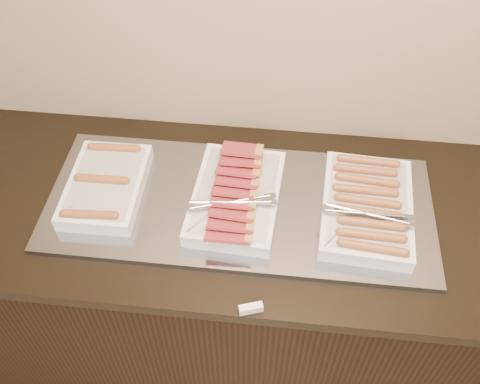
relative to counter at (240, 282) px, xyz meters
name	(u,v)px	position (x,y,z in m)	size (l,w,h in m)	color
counter	(240,282)	(0.00, 0.00, 0.00)	(2.06, 0.76, 0.90)	black
warming_tray	(239,204)	(0.00, 0.00, 0.46)	(1.20, 0.50, 0.02)	gray
dish_left	(106,186)	(-0.42, 0.00, 0.50)	(0.23, 0.34, 0.07)	silver
dish_center	(236,196)	(-0.01, 0.00, 0.50)	(0.29, 0.41, 0.09)	silver
dish_right	(367,207)	(0.39, 0.00, 0.50)	(0.29, 0.41, 0.08)	silver
label_holder	(251,308)	(0.07, -0.36, 0.46)	(0.07, 0.02, 0.03)	silver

